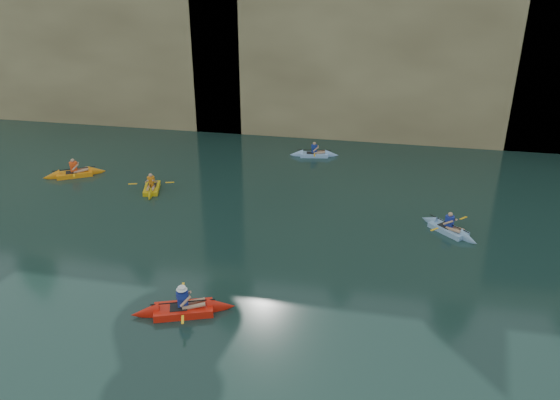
# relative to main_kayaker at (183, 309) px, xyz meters

# --- Properties ---
(ground) EXTENTS (160.00, 160.00, 0.00)m
(ground) POSITION_rel_main_kayaker_xyz_m (3.83, -2.56, -0.17)
(ground) COLOR black
(ground) RESTS_ON ground
(cliff) EXTENTS (70.00, 16.00, 12.00)m
(cliff) POSITION_rel_main_kayaker_xyz_m (3.83, 27.44, 5.83)
(cliff) COLOR tan
(cliff) RESTS_ON ground
(cliff_slab_west) EXTENTS (26.00, 2.40, 10.56)m
(cliff_slab_west) POSITION_rel_main_kayaker_xyz_m (-16.17, 20.04, 5.11)
(cliff_slab_west) COLOR tan
(cliff_slab_west) RESTS_ON ground
(cliff_slab_center) EXTENTS (24.00, 2.40, 11.40)m
(cliff_slab_center) POSITION_rel_main_kayaker_xyz_m (5.83, 20.04, 5.53)
(cliff_slab_center) COLOR tan
(cliff_slab_center) RESTS_ON ground
(sea_cave_west) EXTENTS (4.50, 1.00, 4.00)m
(sea_cave_west) POSITION_rel_main_kayaker_xyz_m (-14.17, 19.39, 1.83)
(sea_cave_west) COLOR black
(sea_cave_west) RESTS_ON ground
(sea_cave_center) EXTENTS (3.50, 1.00, 3.20)m
(sea_cave_center) POSITION_rel_main_kayaker_xyz_m (-0.17, 19.39, 1.43)
(sea_cave_center) COLOR black
(sea_cave_center) RESTS_ON ground
(sea_cave_east) EXTENTS (5.00, 1.00, 4.50)m
(sea_cave_east) POSITION_rel_main_kayaker_xyz_m (13.83, 19.39, 2.08)
(sea_cave_east) COLOR black
(sea_cave_east) RESTS_ON ground
(main_kayaker) EXTENTS (3.40, 2.17, 1.24)m
(main_kayaker) POSITION_rel_main_kayaker_xyz_m (0.00, 0.00, 0.00)
(main_kayaker) COLOR red
(main_kayaker) RESTS_ON ground
(kayaker_orange) EXTENTS (3.06, 2.22, 1.19)m
(kayaker_orange) POSITION_rel_main_kayaker_xyz_m (-9.81, 10.15, -0.02)
(kayaker_orange) COLOR orange
(kayaker_orange) RESTS_ON ground
(kayaker_ltblue_near) EXTENTS (2.54, 2.48, 1.13)m
(kayaker_ltblue_near) POSITION_rel_main_kayaker_xyz_m (8.83, 7.55, -0.03)
(kayaker_ltblue_near) COLOR #7EA7D3
(kayaker_ltblue_near) RESTS_ON ground
(kayaker_yellow) EXTENTS (2.13, 2.78, 1.10)m
(kayaker_yellow) POSITION_rel_main_kayaker_xyz_m (-5.10, 9.19, -0.03)
(kayaker_yellow) COLOR gold
(kayaker_yellow) RESTS_ON ground
(kayaker_ltblue_mid) EXTENTS (2.87, 2.12, 1.06)m
(kayaker_ltblue_mid) POSITION_rel_main_kayaker_xyz_m (2.01, 15.64, -0.03)
(kayaker_ltblue_mid) COLOR #8DB8EC
(kayaker_ltblue_mid) RESTS_ON ground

